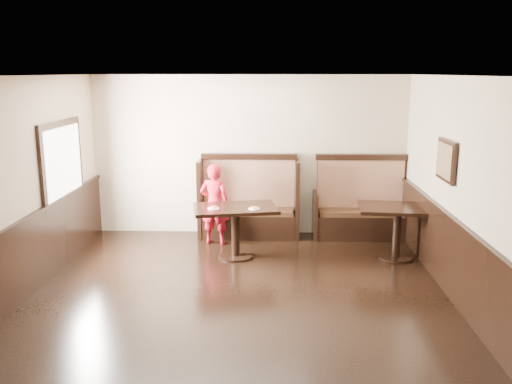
{
  "coord_description": "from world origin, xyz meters",
  "views": [
    {
      "loc": [
        0.43,
        -5.94,
        2.85
      ],
      "look_at": [
        0.16,
        2.35,
        1.0
      ],
      "focal_mm": 38.0,
      "sensor_mm": 36.0,
      "label": 1
    }
  ],
  "objects_px": {
    "table_main": "(235,219)",
    "table_neighbor": "(398,220)",
    "child": "(215,204)",
    "booth_neighbor": "(360,210)",
    "booth_main": "(249,207)"
  },
  "relations": [
    {
      "from": "booth_neighbor",
      "to": "table_neighbor",
      "type": "xyz_separation_m",
      "value": [
        0.4,
        -1.12,
        0.14
      ]
    },
    {
      "from": "table_main",
      "to": "table_neighbor",
      "type": "relative_size",
      "value": 1.12
    },
    {
      "from": "child",
      "to": "table_neighbor",
      "type": "bearing_deg",
      "value": 178.31
    },
    {
      "from": "table_main",
      "to": "child",
      "type": "distance_m",
      "value": 0.78
    },
    {
      "from": "child",
      "to": "booth_neighbor",
      "type": "bearing_deg",
      "value": -158.31
    },
    {
      "from": "booth_main",
      "to": "table_neighbor",
      "type": "xyz_separation_m",
      "value": [
        2.35,
        -1.12,
        0.09
      ]
    },
    {
      "from": "booth_neighbor",
      "to": "table_neighbor",
      "type": "distance_m",
      "value": 1.2
    },
    {
      "from": "booth_main",
      "to": "table_main",
      "type": "xyz_separation_m",
      "value": [
        -0.16,
        -1.16,
        0.09
      ]
    },
    {
      "from": "table_main",
      "to": "table_neighbor",
      "type": "xyz_separation_m",
      "value": [
        2.5,
        0.04,
        -0.01
      ]
    },
    {
      "from": "booth_neighbor",
      "to": "child",
      "type": "relative_size",
      "value": 1.2
    },
    {
      "from": "booth_main",
      "to": "booth_neighbor",
      "type": "relative_size",
      "value": 1.06
    },
    {
      "from": "booth_neighbor",
      "to": "table_neighbor",
      "type": "relative_size",
      "value": 1.33
    },
    {
      "from": "table_neighbor",
      "to": "child",
      "type": "bearing_deg",
      "value": 172.44
    },
    {
      "from": "child",
      "to": "table_main",
      "type": "bearing_deg",
      "value": 131.16
    },
    {
      "from": "table_main",
      "to": "table_neighbor",
      "type": "distance_m",
      "value": 2.5
    }
  ]
}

